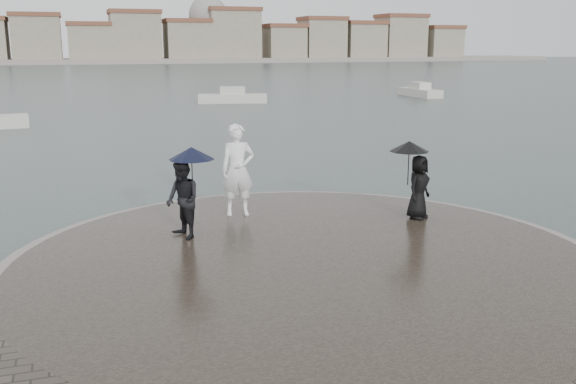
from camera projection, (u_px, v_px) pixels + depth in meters
name	position (u px, v px, depth m)	size (l,w,h in m)	color
ground	(384.00, 348.00, 9.98)	(400.00, 400.00, 0.00)	#2B3835
kerb_ring	(308.00, 266.00, 13.18)	(12.50, 12.50, 0.32)	gray
quay_tip	(308.00, 266.00, 13.18)	(11.90, 11.90, 0.36)	#2D261E
statue	(238.00, 170.00, 16.19)	(0.85, 0.56, 2.33)	white
visitor_left	(185.00, 189.00, 14.27)	(1.22, 1.13, 2.04)	black
visitor_right	(416.00, 176.00, 15.87)	(1.21, 1.02, 1.95)	black
far_skyline	(62.00, 40.00, 155.51)	(260.00, 20.00, 37.00)	gray
boats	(244.00, 102.00, 48.66)	(38.82, 16.44, 1.50)	beige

